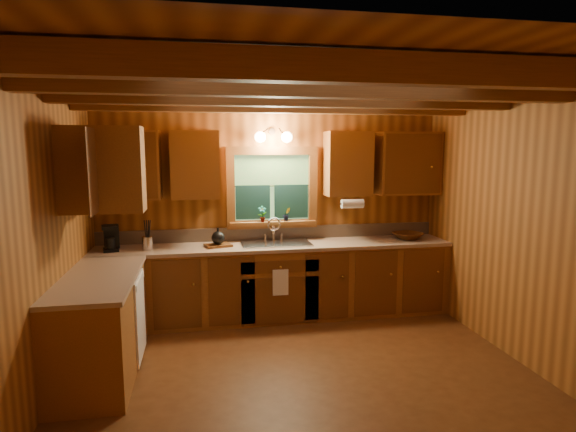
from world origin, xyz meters
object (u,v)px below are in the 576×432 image
at_px(sink, 276,247).
at_px(cutting_board, 218,245).
at_px(wicker_basket, 408,236).
at_px(coffee_maker, 111,238).

bearing_deg(sink, cutting_board, -177.29).
height_order(cutting_board, wicker_basket, wicker_basket).
distance_m(sink, wicker_basket, 1.67).
xyz_separation_m(sink, wicker_basket, (1.67, -0.02, 0.09)).
height_order(sink, cutting_board, sink).
distance_m(cutting_board, wicker_basket, 2.35).
height_order(coffee_maker, cutting_board, coffee_maker).
bearing_deg(wicker_basket, cutting_board, -179.76).
bearing_deg(sink, wicker_basket, -0.76).
xyz_separation_m(sink, cutting_board, (-0.68, -0.03, 0.06)).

